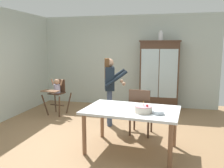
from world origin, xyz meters
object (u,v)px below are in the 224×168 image
(ceramic_vase, at_px, (161,36))
(dining_chair_far_side, at_px, (140,109))
(high_chair_with_toddler, at_px, (57,90))
(adult_person, at_px, (110,83))
(serving_bowl, at_px, (158,112))
(dining_table, at_px, (131,114))
(birthday_cake, at_px, (143,109))
(china_cabinet, at_px, (159,75))

(ceramic_vase, relative_size, dining_chair_far_side, 0.28)
(high_chair_with_toddler, xyz_separation_m, adult_person, (1.56, -0.50, 0.31))
(serving_bowl, height_order, dining_chair_far_side, dining_chair_far_side)
(high_chair_with_toddler, height_order, adult_person, adult_person)
(ceramic_vase, relative_size, dining_table, 0.16)
(serving_bowl, bearing_deg, birthday_cake, 170.89)
(adult_person, distance_m, serving_bowl, 1.84)
(china_cabinet, distance_m, serving_bowl, 3.13)
(dining_table, distance_m, dining_chair_far_side, 0.72)
(high_chair_with_toddler, height_order, dining_table, high_chair_with_toddler)
(china_cabinet, relative_size, serving_bowl, 10.85)
(dining_table, bearing_deg, china_cabinet, 83.29)
(adult_person, bearing_deg, dining_chair_far_side, -141.70)
(birthday_cake, bearing_deg, china_cabinet, 87.66)
(high_chair_with_toddler, xyz_separation_m, serving_bowl, (2.70, -1.92, 0.11))
(china_cabinet, relative_size, birthday_cake, 6.98)
(birthday_cake, height_order, serving_bowl, birthday_cake)
(china_cabinet, distance_m, high_chair_with_toddler, 2.87)
(china_cabinet, bearing_deg, high_chair_with_toddler, -155.10)
(serving_bowl, bearing_deg, high_chair_with_toddler, 144.49)
(dining_table, xyz_separation_m, dining_chair_far_side, (0.07, 0.71, -0.10))
(ceramic_vase, height_order, dining_chair_far_side, ceramic_vase)
(ceramic_vase, xyz_separation_m, serving_bowl, (0.10, -3.13, -1.30))
(china_cabinet, xyz_separation_m, dining_chair_far_side, (-0.27, -2.20, -0.43))
(ceramic_vase, distance_m, dining_chair_far_side, 2.69)
(china_cabinet, distance_m, adult_person, 1.98)
(ceramic_vase, relative_size, serving_bowl, 1.50)
(high_chair_with_toddler, distance_m, dining_table, 2.82)
(serving_bowl, distance_m, dining_chair_far_side, 1.02)
(ceramic_vase, height_order, serving_bowl, ceramic_vase)
(china_cabinet, distance_m, dining_chair_far_side, 2.26)
(dining_table, bearing_deg, adult_person, 119.21)
(high_chair_with_toddler, height_order, serving_bowl, high_chair_with_toddler)
(china_cabinet, distance_m, ceramic_vase, 1.09)
(dining_table, distance_m, birthday_cake, 0.31)
(ceramic_vase, relative_size, birthday_cake, 0.96)
(dining_chair_far_side, bearing_deg, high_chair_with_toddler, -17.59)
(adult_person, height_order, birthday_cake, adult_person)
(dining_table, xyz_separation_m, birthday_cake, (0.22, -0.17, 0.14))
(adult_person, xyz_separation_m, serving_bowl, (1.14, -1.43, -0.20))
(china_cabinet, xyz_separation_m, adult_person, (-1.03, -1.70, -0.01))
(dining_table, bearing_deg, serving_bowl, -24.47)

